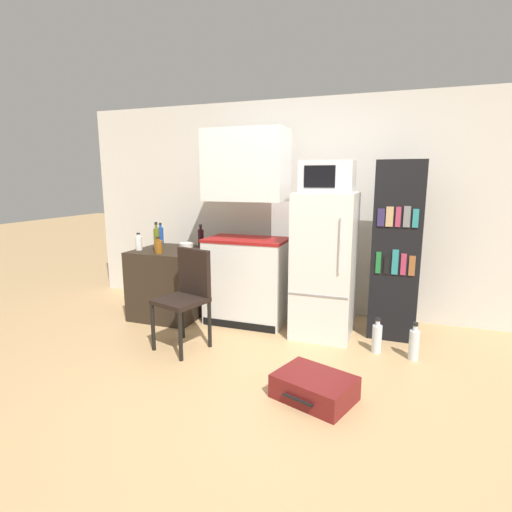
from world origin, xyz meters
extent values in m
plane|color=tan|center=(0.00, 0.00, 0.00)|extent=(24.00, 24.00, 0.00)
cube|color=silver|center=(0.20, 2.00, 1.22)|extent=(6.40, 0.10, 2.44)
cube|color=#2D2319|center=(-1.53, 1.23, 0.39)|extent=(0.72, 0.73, 0.77)
cube|color=silver|center=(-0.63, 1.34, 0.45)|extent=(0.85, 0.52, 0.90)
cube|color=maroon|center=(-0.63, 1.34, 0.91)|extent=(0.87, 0.53, 0.03)
cube|color=silver|center=(-0.63, 1.34, 1.69)|extent=(0.85, 0.44, 0.72)
cube|color=black|center=(-0.63, 1.08, 0.04)|extent=(0.82, 0.01, 0.08)
cube|color=silver|center=(0.22, 1.29, 0.71)|extent=(0.58, 0.63, 1.43)
cube|color=gray|center=(0.22, 0.97, 0.49)|extent=(0.55, 0.01, 0.01)
cylinder|color=silver|center=(0.41, 0.96, 0.97)|extent=(0.02, 0.02, 0.50)
cube|color=silver|center=(0.22, 1.29, 1.57)|extent=(0.50, 0.35, 0.30)
cube|color=black|center=(0.18, 1.11, 1.57)|extent=(0.29, 0.01, 0.20)
cube|color=black|center=(0.88, 1.44, 0.86)|extent=(0.45, 0.31, 1.73)
cube|color=#1E7033|center=(0.73, 1.28, 0.77)|extent=(0.05, 0.01, 0.21)
cube|color=black|center=(0.81, 1.28, 0.75)|extent=(0.05, 0.01, 0.16)
cube|color=teal|center=(0.88, 1.28, 0.79)|extent=(0.06, 0.01, 0.24)
cube|color=#A33351|center=(0.96, 1.28, 0.77)|extent=(0.05, 0.01, 0.20)
cube|color=brown|center=(1.03, 1.28, 0.76)|extent=(0.06, 0.01, 0.19)
cube|color=#332856|center=(0.73, 1.28, 1.20)|extent=(0.07, 0.01, 0.16)
cube|color=tan|center=(0.81, 1.28, 1.21)|extent=(0.06, 0.01, 0.18)
cube|color=#A33351|center=(0.88, 1.28, 1.21)|extent=(0.05, 0.01, 0.18)
cube|color=slate|center=(0.96, 1.28, 1.22)|extent=(0.06, 0.01, 0.19)
cube|color=teal|center=(1.03, 1.28, 1.20)|extent=(0.05, 0.01, 0.17)
cylinder|color=black|center=(-1.24, 1.45, 0.88)|extent=(0.07, 0.07, 0.21)
cylinder|color=black|center=(-1.24, 1.45, 1.00)|extent=(0.03, 0.03, 0.04)
cylinder|color=black|center=(-1.24, 1.45, 1.03)|extent=(0.03, 0.03, 0.02)
cylinder|color=brown|center=(-1.49, 0.97, 0.84)|extent=(0.09, 0.09, 0.14)
cylinder|color=brown|center=(-1.49, 0.97, 0.93)|extent=(0.04, 0.04, 0.03)
cylinder|color=black|center=(-1.49, 0.97, 0.95)|extent=(0.04, 0.04, 0.01)
cylinder|color=white|center=(-1.81, 1.08, 0.85)|extent=(0.07, 0.07, 0.15)
cylinder|color=white|center=(-1.81, 1.08, 0.94)|extent=(0.03, 0.03, 0.03)
cylinder|color=black|center=(-1.81, 1.08, 0.96)|extent=(0.04, 0.04, 0.02)
cylinder|color=#566619|center=(-1.59, 1.09, 0.90)|extent=(0.06, 0.06, 0.25)
cylinder|color=#566619|center=(-1.59, 1.09, 1.04)|extent=(0.03, 0.03, 0.04)
cylinder|color=black|center=(-1.59, 1.09, 1.08)|extent=(0.03, 0.03, 0.03)
cylinder|color=#1E47A3|center=(-1.83, 1.55, 0.87)|extent=(0.06, 0.06, 0.20)
cylinder|color=#1E47A3|center=(-1.83, 1.55, 0.99)|extent=(0.03, 0.03, 0.04)
cylinder|color=black|center=(-1.83, 1.55, 1.02)|extent=(0.03, 0.03, 0.02)
cylinder|color=silver|center=(-1.69, 1.24, 0.84)|extent=(0.06, 0.06, 0.13)
cylinder|color=silver|center=(-1.69, 1.24, 0.92)|extent=(0.03, 0.03, 0.02)
cylinder|color=black|center=(-1.69, 1.24, 0.93)|extent=(0.03, 0.03, 0.01)
cylinder|color=silver|center=(-1.42, 1.45, 0.80)|extent=(0.17, 0.17, 0.05)
cylinder|color=black|center=(-1.16, 0.34, 0.22)|extent=(0.04, 0.04, 0.44)
cylinder|color=black|center=(-0.81, 0.23, 0.22)|extent=(0.04, 0.04, 0.44)
cylinder|color=black|center=(-1.06, 0.68, 0.22)|extent=(0.04, 0.04, 0.44)
cylinder|color=black|center=(-0.71, 0.58, 0.22)|extent=(0.04, 0.04, 0.44)
cube|color=black|center=(-0.94, 0.46, 0.46)|extent=(0.50, 0.50, 0.04)
cube|color=black|center=(-0.88, 0.63, 0.70)|extent=(0.38, 0.16, 0.44)
cube|color=maroon|center=(0.40, 0.02, 0.09)|extent=(0.64, 0.55, 0.17)
cylinder|color=black|center=(0.32, -0.18, 0.09)|extent=(0.23, 0.10, 0.02)
cylinder|color=silver|center=(1.08, 0.94, 0.13)|extent=(0.09, 0.09, 0.26)
cylinder|color=silver|center=(1.08, 0.94, 0.29)|extent=(0.04, 0.04, 0.05)
cylinder|color=black|center=(1.08, 0.94, 0.32)|extent=(0.05, 0.05, 0.03)
cylinder|color=silver|center=(0.77, 0.99, 0.13)|extent=(0.09, 0.09, 0.26)
cylinder|color=silver|center=(0.77, 0.99, 0.28)|extent=(0.04, 0.04, 0.05)
cylinder|color=black|center=(0.77, 0.99, 0.31)|extent=(0.05, 0.05, 0.03)
camera|label=1|loc=(0.89, -2.59, 1.56)|focal=28.00mm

